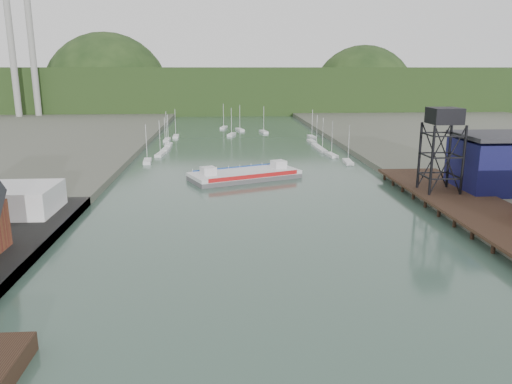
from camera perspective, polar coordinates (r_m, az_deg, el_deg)
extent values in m
cube|color=black|center=(92.88, 24.36, -1.90)|extent=(14.00, 70.00, 0.50)
cylinder|color=black|center=(90.51, 20.94, -2.69)|extent=(0.60, 0.60, 2.20)
cube|color=silver|center=(94.00, -27.13, -0.79)|extent=(18.00, 12.00, 4.50)
cylinder|color=black|center=(98.07, 19.47, 3.38)|extent=(0.50, 0.50, 13.00)
cylinder|color=black|center=(100.59, 22.62, 3.35)|extent=(0.50, 0.50, 13.00)
cylinder|color=black|center=(103.52, 18.18, 4.00)|extent=(0.50, 0.50, 13.00)
cylinder|color=black|center=(105.91, 21.20, 3.96)|extent=(0.50, 0.50, 13.00)
cube|color=black|center=(100.99, 20.75, 8.15)|extent=(5.50, 5.50, 3.00)
cube|color=#0C0D38|center=(110.98, 26.96, 2.73)|extent=(20.00, 14.00, 10.00)
cube|color=silver|center=(141.26, -12.31, 3.44)|extent=(2.67, 7.65, 0.90)
cube|color=silver|center=(152.09, -10.86, 4.24)|extent=(2.81, 7.67, 0.90)
cube|color=silver|center=(160.71, -10.29, 4.78)|extent=(2.35, 7.59, 0.90)
cube|color=silver|center=(170.47, -9.96, 5.31)|extent=(2.01, 7.50, 0.90)
cube|color=silver|center=(182.72, -10.15, 5.86)|extent=(2.00, 7.50, 0.90)
cube|color=silver|center=(192.18, -9.15, 6.29)|extent=(2.16, 7.54, 0.90)
cube|color=silver|center=(139.21, 10.46, 3.38)|extent=(2.53, 7.62, 0.90)
cube|color=silver|center=(149.71, 8.62, 4.19)|extent=(2.76, 7.67, 0.90)
cube|color=silver|center=(157.98, 7.58, 4.73)|extent=(2.22, 7.56, 0.90)
cube|color=silver|center=(166.67, 6.91, 5.22)|extent=(2.18, 7.54, 0.90)
cube|color=silver|center=(177.53, 6.38, 5.77)|extent=(2.46, 7.61, 0.90)
cube|color=silver|center=(189.22, 6.40, 6.27)|extent=(2.48, 7.61, 0.90)
cube|color=silver|center=(195.21, -2.81, 6.57)|extent=(3.78, 7.76, 0.90)
cube|color=silver|center=(203.80, 0.88, 6.89)|extent=(3.31, 7.74, 0.90)
cube|color=silver|center=(211.18, -1.86, 7.13)|extent=(3.76, 7.76, 0.90)
cube|color=silver|center=(219.00, -3.72, 7.35)|extent=(3.40, 7.74, 0.90)
cylinder|color=#969591|center=(283.15, -26.03, 13.51)|extent=(3.20, 3.20, 60.00)
cylinder|color=#969591|center=(285.04, -24.12, 13.70)|extent=(3.20, 3.20, 60.00)
cube|color=black|center=(333.91, -2.77, 11.62)|extent=(500.00, 120.00, 28.00)
sphere|color=black|center=(341.98, -16.52, 10.46)|extent=(80.00, 80.00, 80.00)
sphere|color=black|center=(357.45, 12.04, 10.52)|extent=(70.00, 70.00, 70.00)
cube|color=#535356|center=(117.32, -1.29, 1.74)|extent=(27.29, 19.20, 1.01)
cube|color=silver|center=(117.13, -1.30, 2.18)|extent=(27.29, 19.20, 0.81)
cube|color=red|center=(112.59, -0.17, 1.81)|extent=(20.61, 8.82, 0.91)
cube|color=navy|center=(121.65, -2.34, 2.71)|extent=(20.61, 8.82, 0.91)
cube|color=silver|center=(113.35, -5.47, 2.35)|extent=(3.99, 3.99, 2.03)
cube|color=silver|center=(121.02, 2.61, 3.14)|extent=(3.99, 3.99, 2.03)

